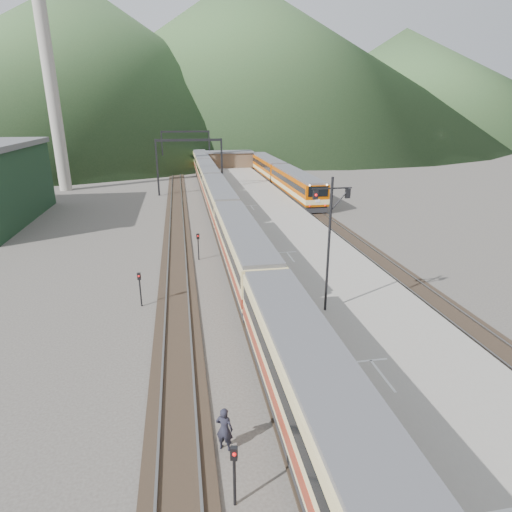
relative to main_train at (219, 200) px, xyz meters
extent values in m
cube|color=black|center=(0.00, -0.67, -1.81)|extent=(2.60, 200.00, 0.12)
cube|color=slate|center=(-0.72, -0.67, -1.71)|extent=(0.10, 200.00, 0.14)
cube|color=slate|center=(0.72, -0.67, -1.71)|extent=(0.10, 200.00, 0.14)
cube|color=black|center=(-5.00, -0.67, -1.81)|extent=(2.60, 200.00, 0.12)
cube|color=slate|center=(-5.72, -0.67, -1.71)|extent=(0.10, 200.00, 0.14)
cube|color=slate|center=(-4.28, -0.67, -1.71)|extent=(0.10, 200.00, 0.14)
cube|color=black|center=(11.50, -0.67, -1.81)|extent=(2.60, 200.00, 0.12)
cube|color=slate|center=(10.78, -0.67, -1.71)|extent=(0.10, 200.00, 0.14)
cube|color=slate|center=(12.22, -0.67, -1.71)|extent=(0.10, 200.00, 0.14)
cube|color=gray|center=(5.60, -2.67, -1.37)|extent=(8.00, 100.00, 1.00)
cube|color=black|center=(-7.50, 14.33, 2.13)|extent=(0.25, 0.25, 8.00)
cube|color=black|center=(1.80, 14.33, 2.13)|extent=(0.25, 0.25, 8.00)
cube|color=black|center=(-2.85, 14.33, 5.93)|extent=(9.30, 0.22, 0.35)
cube|color=black|center=(-7.50, 39.33, 2.13)|extent=(0.25, 0.25, 8.00)
cube|color=black|center=(1.80, 39.33, 2.13)|extent=(0.25, 0.25, 8.00)
cube|color=black|center=(-2.85, 39.33, 5.93)|extent=(9.30, 0.22, 0.35)
cylinder|color=#9E998E|center=(-22.00, 21.33, 13.13)|extent=(1.80, 1.80, 30.00)
cube|color=brown|center=(5.60, 37.33, 0.53)|extent=(9.00, 4.00, 2.80)
cube|color=slate|center=(5.60, 37.33, 2.08)|extent=(9.40, 4.40, 0.30)
cone|color=#304F2A|center=(-40.00, 149.33, 28.13)|extent=(180.00, 180.00, 60.00)
cone|color=#304F2A|center=(30.00, 189.33, 35.63)|extent=(220.00, 220.00, 75.00)
cone|color=#304F2A|center=(110.00, 169.33, 23.13)|extent=(160.00, 160.00, 50.00)
cube|color=#DBC783|center=(0.00, -37.17, 0.00)|extent=(2.69, 18.09, 3.28)
cube|color=#DBC783|center=(0.00, -18.59, 0.00)|extent=(2.69, 18.09, 3.28)
cube|color=#DBC783|center=(0.00, 0.00, 0.00)|extent=(2.69, 18.09, 3.28)
cube|color=#DBC783|center=(0.00, 18.59, 0.00)|extent=(2.69, 18.09, 3.28)
cube|color=#DBC783|center=(0.00, 37.17, 0.00)|extent=(2.69, 18.09, 3.28)
cube|color=#AD4500|center=(11.50, 8.28, 0.14)|extent=(2.91, 19.59, 3.56)
cube|color=#AD4500|center=(11.50, 28.37, 0.14)|extent=(2.91, 19.59, 3.56)
cylinder|color=black|center=(3.44, -28.05, 2.94)|extent=(0.14, 0.14, 7.62)
cube|color=black|center=(3.44, -28.05, 6.15)|extent=(2.20, 0.14, 0.07)
cube|color=black|center=(2.54, -28.07, 5.85)|extent=(0.26, 0.19, 0.50)
cube|color=black|center=(4.34, -28.02, 5.85)|extent=(0.26, 0.19, 0.50)
cylinder|color=black|center=(-3.23, -39.03, -0.87)|extent=(0.10, 0.10, 2.00)
cube|color=black|center=(-3.23, -39.03, 0.18)|extent=(0.25, 0.21, 0.45)
cylinder|color=black|center=(-3.20, -15.21, -0.87)|extent=(0.10, 0.10, 2.00)
cube|color=black|center=(-3.20, -15.21, 0.18)|extent=(0.26, 0.22, 0.45)
cylinder|color=black|center=(-7.25, -23.53, -0.87)|extent=(0.10, 0.10, 2.00)
cube|color=black|center=(-7.25, -23.53, 0.18)|extent=(0.22, 0.16, 0.45)
imported|color=black|center=(-3.29, -36.61, -0.98)|extent=(0.77, 0.67, 1.79)
camera|label=1|loc=(-4.37, -49.31, 10.07)|focal=30.00mm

